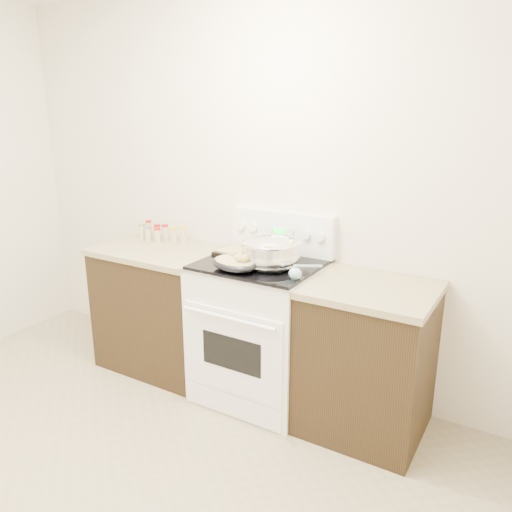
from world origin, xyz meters
The scene contains 11 objects.
ground_plane centered at (0.00, 0.00, -0.01)m, with size 4.00×3.50×0.02m, color tan.
room_shell centered at (0.00, 0.00, 1.70)m, with size 4.10×3.60×2.75m.
counter_left centered at (-0.48, 1.43, 0.46)m, with size 0.93×0.67×0.92m.
counter_right centered at (1.08, 1.43, 0.46)m, with size 0.73×0.67×0.92m.
kitchen_range centered at (0.35, 1.42, 0.49)m, with size 0.78×0.73×1.22m.
mixing_bowl centered at (0.45, 1.37, 1.03)m, with size 0.42×0.42×0.22m.
roasting_pan centered at (0.30, 1.21, 0.99)m, with size 0.37×0.30×0.12m.
baking_sheet centered at (0.21, 1.52, 0.96)m, with size 0.45×0.34×0.06m.
wooden_spoon centered at (0.23, 1.37, 0.95)m, with size 0.09×0.28×0.04m.
blue_ladle centered at (0.68, 1.27, 0.97)m, with size 0.11×0.26×0.09m.
spice_jars centered at (-0.65, 1.60, 0.98)m, with size 0.39×0.15×0.13m.
Camera 1 is at (1.89, -1.20, 1.88)m, focal length 35.00 mm.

